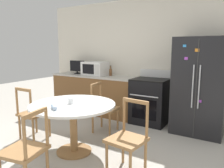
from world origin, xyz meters
The scene contains 15 objects.
ground_plane centered at (0.00, 0.00, 0.00)m, with size 14.00×14.00×0.00m, color #B2ADA3.
back_wall centered at (0.00, 2.65, 1.30)m, with size 5.20×0.10×2.60m.
kitchen_counter centered at (-1.14, 2.29, 0.45)m, with size 2.14×0.64×0.90m.
refrigerator centered at (1.24, 2.23, 0.86)m, with size 0.87×0.73×1.73m.
oven_range centered at (0.29, 2.26, 0.47)m, with size 0.70×0.68×1.08m.
microwave centered at (-1.14, 2.30, 1.06)m, with size 0.56×0.40×0.32m.
countertop_tv centered at (-1.69, 2.31, 1.08)m, with size 0.42×0.16×0.33m.
counter_bottle centered at (-0.76, 2.40, 0.99)m, with size 0.06×0.06×0.23m.
dining_table centered at (-0.18, 0.43, 0.60)m, with size 1.24×1.24×0.74m.
dining_chair_left centered at (-1.11, 0.45, 0.43)m, with size 0.42×0.42×0.90m.
dining_chair_far centered at (-0.26, 1.36, 0.43)m, with size 0.46×0.46×0.90m.
dining_chair_right centered at (0.75, 0.38, 0.43)m, with size 0.47×0.47×0.90m.
dining_chair_near centered at (-0.05, -0.48, 0.43)m, with size 0.49×0.49×0.90m.
candle_glass centered at (-0.20, 0.42, 0.78)m, with size 0.08×0.08×0.08m.
folded_napkin centered at (-0.20, 0.09, 0.77)m, with size 0.18×0.14×0.05m.
Camera 1 is at (1.91, -1.88, 1.54)m, focal length 35.00 mm.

